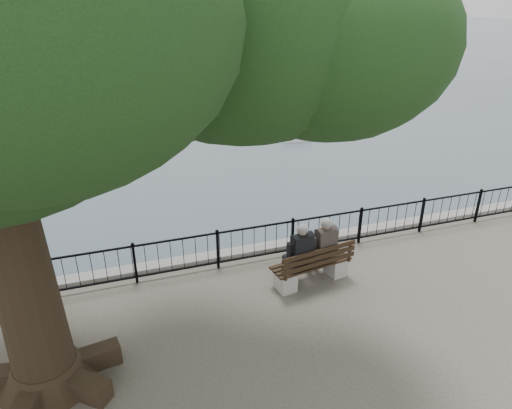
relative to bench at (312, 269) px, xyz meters
name	(u,v)px	position (x,y,z in m)	size (l,w,h in m)	color
harbor	(250,267)	(-0.95, 1.83, -0.86)	(260.00, 260.00, 1.20)	slate
railing	(256,242)	(-0.95, 1.33, 0.20)	(22.06, 0.06, 1.00)	black
bench	(312,269)	(0.00, 0.00, 0.00)	(2.03, 0.87, 1.04)	gray
person_left	(298,256)	(-0.37, 0.06, 0.40)	(0.53, 0.86, 1.65)	black
person_right	(321,249)	(0.27, 0.15, 0.40)	(0.53, 0.86, 1.65)	#2B2522
tree	(34,13)	(-4.86, -1.22, 5.67)	(11.22, 7.84, 9.16)	black
lion_monument	(141,43)	(1.05, 48.76, 0.84)	(5.97, 5.97, 8.81)	slate
sailboat_b	(115,110)	(-3.41, 23.24, -1.01)	(1.95, 5.76, 12.25)	white
sailboat_c	(282,124)	(5.75, 16.39, -1.06)	(1.84, 5.74, 10.13)	white
sailboat_d	(235,89)	(6.16, 27.74, -1.05)	(2.03, 6.19, 11.35)	white
sailboat_f	(154,84)	(0.26, 32.38, -1.03)	(3.47, 6.04, 11.93)	white
sailboat_g	(252,75)	(9.75, 34.34, -1.08)	(2.04, 4.79, 8.32)	white
sailboat_h	(63,79)	(-7.21, 37.29, -0.98)	(3.21, 5.53, 12.99)	white
far_shore	(254,14)	(24.59, 78.29, 2.63)	(30.00, 8.60, 9.18)	#49463E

